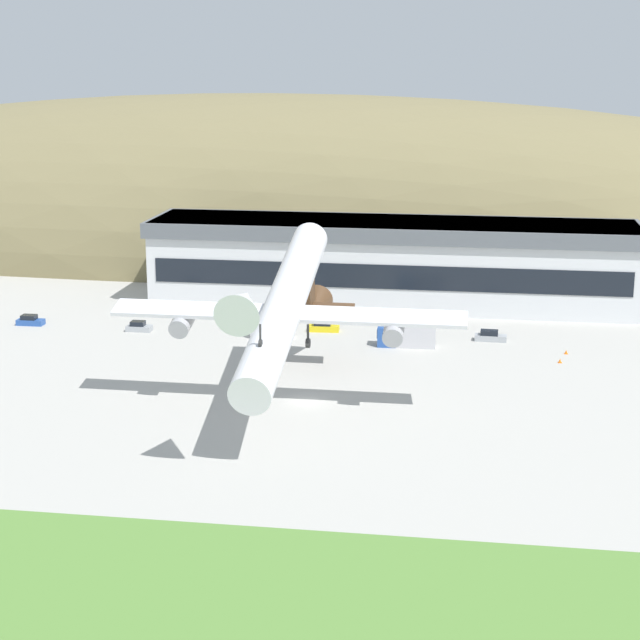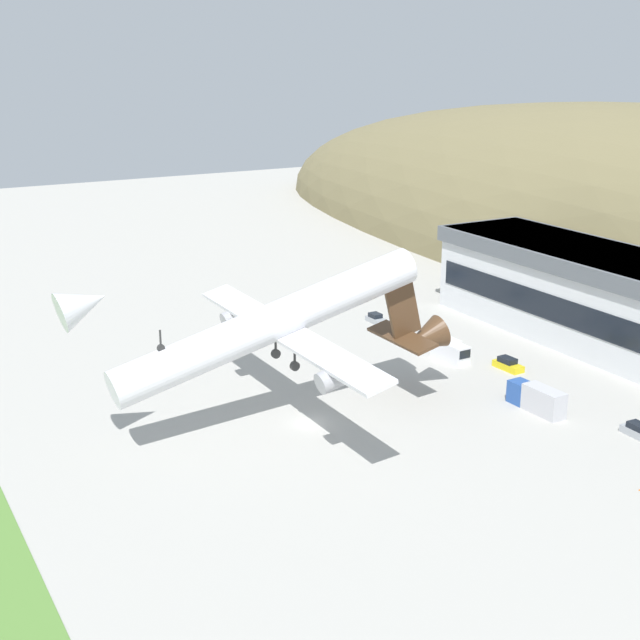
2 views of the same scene
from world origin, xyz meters
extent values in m
plane|color=#ADAAA3|center=(0.00, 0.00, 0.00)|extent=(404.56, 404.56, 0.00)
cube|color=#568438|center=(0.00, -49.77, 0.04)|extent=(364.10, 31.25, 0.08)
ellipsoid|color=olive|center=(-23.62, 97.19, 0.00)|extent=(297.33, 74.02, 62.91)
cube|color=silver|center=(5.35, 50.88, 6.73)|extent=(76.50, 15.66, 13.47)
cube|color=#565B60|center=(5.35, 50.88, 12.27)|extent=(77.70, 16.86, 2.40)
cube|color=black|center=(5.35, 43.01, 6.06)|extent=(73.44, 0.16, 3.77)
cylinder|color=silver|center=(-1.82, -3.95, 12.24)|extent=(4.31, 37.47, 13.25)
cone|color=silver|center=(-1.82, -24.47, 17.35)|extent=(4.22, 5.62, 5.24)
cone|color=#4C331E|center=(-1.82, 16.98, 7.03)|extent=(4.22, 6.45, 5.45)
cube|color=#4C331E|center=(-1.82, 13.64, 12.39)|extent=(0.50, 5.95, 9.73)
cube|color=#4C331E|center=(-1.82, 13.85, 7.81)|extent=(11.19, 3.01, 1.08)
cube|color=silver|center=(-1.82, -2.13, 11.03)|extent=(40.34, 3.60, 1.31)
cylinder|color=#9E9EA3|center=(-13.92, -2.65, 9.61)|extent=(2.30, 4.05, 3.10)
cylinder|color=#9E9EA3|center=(10.28, -2.65, 9.61)|extent=(2.30, 4.05, 3.10)
cylinder|color=#2D2D2D|center=(-4.19, -2.13, 8.75)|extent=(0.28, 0.28, 2.20)
cylinder|color=#2D2D2D|center=(-4.19, -2.13, 7.65)|extent=(0.45, 1.10, 1.10)
cylinder|color=#2D2D2D|center=(0.55, -2.13, 8.75)|extent=(0.28, 0.28, 2.20)
cylinder|color=#2D2D2D|center=(0.55, -2.13, 7.65)|extent=(0.45, 1.10, 1.10)
cylinder|color=#2D2D2D|center=(-1.82, -16.70, 12.49)|extent=(0.22, 0.22, 1.98)
cylinder|color=#2D2D2D|center=(-1.82, -16.70, 11.50)|extent=(0.30, 0.83, 0.82)
cube|color=gold|center=(-2.77, 32.10, 0.44)|extent=(4.49, 2.05, 0.89)
cube|color=black|center=(-2.99, 32.08, 1.25)|extent=(2.50, 1.68, 0.72)
cube|color=#999EA3|center=(21.27, 30.41, 0.42)|extent=(4.49, 1.93, 0.84)
cube|color=black|center=(21.05, 30.42, 1.18)|extent=(2.49, 1.59, 0.69)
cube|color=#264C99|center=(-46.61, 29.03, 0.42)|extent=(3.99, 1.81, 0.84)
cube|color=black|center=(-46.81, 29.03, 1.18)|extent=(2.20, 1.53, 0.69)
cube|color=#999EA3|center=(-29.44, 28.03, 0.41)|extent=(3.66, 1.84, 0.81)
cube|color=black|center=(-29.63, 28.03, 1.14)|extent=(2.02, 1.56, 0.66)
cube|color=silver|center=(-7.37, 27.48, 1.33)|extent=(2.03, 2.28, 2.66)
cube|color=black|center=(-6.37, 27.52, 1.81)|extent=(0.15, 1.87, 1.17)
cube|color=silver|center=(-10.42, 27.36, 1.49)|extent=(4.23, 2.36, 2.98)
cube|color=#264C99|center=(7.04, 25.49, 1.38)|extent=(2.61, 2.30, 2.76)
cube|color=black|center=(5.73, 25.45, 1.88)|extent=(0.14, 1.89, 1.22)
cube|color=#B7B7BC|center=(11.02, 25.61, 1.59)|extent=(5.48, 2.38, 3.18)
cube|color=orange|center=(31.33, 25.15, 0.01)|extent=(0.52, 0.52, 0.03)
cone|color=orange|center=(31.33, 25.15, 0.31)|extent=(0.40, 0.40, 0.55)
cube|color=orange|center=(30.25, 20.74, 0.01)|extent=(0.52, 0.52, 0.03)
cone|color=orange|center=(30.25, 20.74, 0.31)|extent=(0.40, 0.40, 0.55)
camera|label=1|loc=(19.65, -116.88, 39.79)|focal=60.00mm
camera|label=2|loc=(83.31, -45.29, 41.76)|focal=50.00mm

